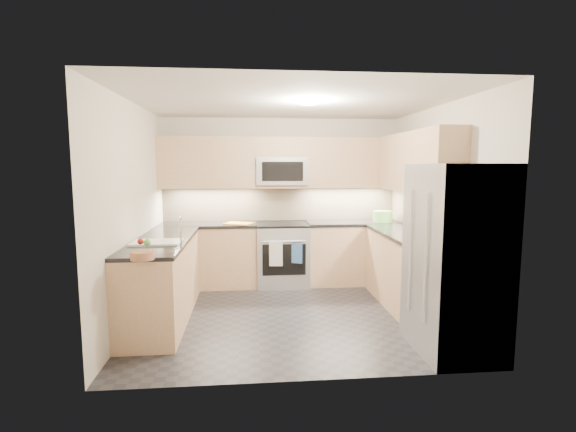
# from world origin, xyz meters

# --- Properties ---
(floor) EXTENTS (3.60, 3.20, 0.00)m
(floor) POSITION_xyz_m (0.00, 0.00, 0.00)
(floor) COLOR #232328
(floor) RESTS_ON ground
(ceiling) EXTENTS (3.60, 3.20, 0.02)m
(ceiling) POSITION_xyz_m (0.00, 0.00, 2.50)
(ceiling) COLOR beige
(ceiling) RESTS_ON wall_back
(wall_back) EXTENTS (3.60, 0.02, 2.50)m
(wall_back) POSITION_xyz_m (0.00, 1.60, 1.25)
(wall_back) COLOR beige
(wall_back) RESTS_ON floor
(wall_front) EXTENTS (3.60, 0.02, 2.50)m
(wall_front) POSITION_xyz_m (0.00, -1.60, 1.25)
(wall_front) COLOR beige
(wall_front) RESTS_ON floor
(wall_left) EXTENTS (0.02, 3.20, 2.50)m
(wall_left) POSITION_xyz_m (-1.80, 0.00, 1.25)
(wall_left) COLOR beige
(wall_left) RESTS_ON floor
(wall_right) EXTENTS (0.02, 3.20, 2.50)m
(wall_right) POSITION_xyz_m (1.80, 0.00, 1.25)
(wall_right) COLOR beige
(wall_right) RESTS_ON floor
(base_cab_back_left) EXTENTS (1.42, 0.60, 0.90)m
(base_cab_back_left) POSITION_xyz_m (-1.09, 1.30, 0.45)
(base_cab_back_left) COLOR tan
(base_cab_back_left) RESTS_ON floor
(base_cab_back_right) EXTENTS (1.42, 0.60, 0.90)m
(base_cab_back_right) POSITION_xyz_m (1.09, 1.30, 0.45)
(base_cab_back_right) COLOR tan
(base_cab_back_right) RESTS_ON floor
(base_cab_right) EXTENTS (0.60, 1.70, 0.90)m
(base_cab_right) POSITION_xyz_m (1.50, 0.15, 0.45)
(base_cab_right) COLOR tan
(base_cab_right) RESTS_ON floor
(base_cab_peninsula) EXTENTS (0.60, 2.00, 0.90)m
(base_cab_peninsula) POSITION_xyz_m (-1.50, 0.00, 0.45)
(base_cab_peninsula) COLOR tan
(base_cab_peninsula) RESTS_ON floor
(countertop_back_left) EXTENTS (1.42, 0.63, 0.04)m
(countertop_back_left) POSITION_xyz_m (-1.09, 1.30, 0.92)
(countertop_back_left) COLOR black
(countertop_back_left) RESTS_ON base_cab_back_left
(countertop_back_right) EXTENTS (1.42, 0.63, 0.04)m
(countertop_back_right) POSITION_xyz_m (1.09, 1.30, 0.92)
(countertop_back_right) COLOR black
(countertop_back_right) RESTS_ON base_cab_back_right
(countertop_right) EXTENTS (0.63, 1.70, 0.04)m
(countertop_right) POSITION_xyz_m (1.50, 0.15, 0.92)
(countertop_right) COLOR black
(countertop_right) RESTS_ON base_cab_right
(countertop_peninsula) EXTENTS (0.63, 2.00, 0.04)m
(countertop_peninsula) POSITION_xyz_m (-1.50, 0.00, 0.92)
(countertop_peninsula) COLOR black
(countertop_peninsula) RESTS_ON base_cab_peninsula
(upper_cab_back) EXTENTS (3.60, 0.35, 0.75)m
(upper_cab_back) POSITION_xyz_m (0.00, 1.43, 1.83)
(upper_cab_back) COLOR tan
(upper_cab_back) RESTS_ON wall_back
(upper_cab_right) EXTENTS (0.35, 1.95, 0.75)m
(upper_cab_right) POSITION_xyz_m (1.62, 0.28, 1.83)
(upper_cab_right) COLOR tan
(upper_cab_right) RESTS_ON wall_right
(backsplash_back) EXTENTS (3.60, 0.01, 0.51)m
(backsplash_back) POSITION_xyz_m (0.00, 1.60, 1.20)
(backsplash_back) COLOR tan
(backsplash_back) RESTS_ON wall_back
(backsplash_right) EXTENTS (0.01, 2.30, 0.51)m
(backsplash_right) POSITION_xyz_m (1.80, 0.45, 1.20)
(backsplash_right) COLOR tan
(backsplash_right) RESTS_ON wall_right
(gas_range) EXTENTS (0.76, 0.65, 0.91)m
(gas_range) POSITION_xyz_m (0.00, 1.28, 0.46)
(gas_range) COLOR #A4A6AC
(gas_range) RESTS_ON floor
(range_cooktop) EXTENTS (0.76, 0.65, 0.03)m
(range_cooktop) POSITION_xyz_m (0.00, 1.28, 0.92)
(range_cooktop) COLOR black
(range_cooktop) RESTS_ON gas_range
(oven_door_glass) EXTENTS (0.62, 0.02, 0.45)m
(oven_door_glass) POSITION_xyz_m (0.00, 0.95, 0.45)
(oven_door_glass) COLOR black
(oven_door_glass) RESTS_ON gas_range
(oven_handle) EXTENTS (0.60, 0.02, 0.02)m
(oven_handle) POSITION_xyz_m (0.00, 0.93, 0.72)
(oven_handle) COLOR #B2B5BA
(oven_handle) RESTS_ON gas_range
(microwave) EXTENTS (0.76, 0.40, 0.40)m
(microwave) POSITION_xyz_m (0.00, 1.40, 1.70)
(microwave) COLOR #929399
(microwave) RESTS_ON upper_cab_back
(microwave_door) EXTENTS (0.60, 0.01, 0.28)m
(microwave_door) POSITION_xyz_m (0.00, 1.20, 1.70)
(microwave_door) COLOR black
(microwave_door) RESTS_ON microwave
(refrigerator) EXTENTS (0.70, 0.90, 1.80)m
(refrigerator) POSITION_xyz_m (1.45, -1.15, 0.90)
(refrigerator) COLOR #969A9E
(refrigerator) RESTS_ON floor
(fridge_handle_left) EXTENTS (0.02, 0.02, 1.20)m
(fridge_handle_left) POSITION_xyz_m (1.08, -1.33, 0.95)
(fridge_handle_left) COLOR #B2B5BA
(fridge_handle_left) RESTS_ON refrigerator
(fridge_handle_right) EXTENTS (0.02, 0.02, 1.20)m
(fridge_handle_right) POSITION_xyz_m (1.08, -0.97, 0.95)
(fridge_handle_right) COLOR #B2B5BA
(fridge_handle_right) RESTS_ON refrigerator
(sink_basin) EXTENTS (0.52, 0.38, 0.16)m
(sink_basin) POSITION_xyz_m (-1.50, -0.25, 0.88)
(sink_basin) COLOR white
(sink_basin) RESTS_ON base_cab_peninsula
(faucet) EXTENTS (0.03, 0.03, 0.28)m
(faucet) POSITION_xyz_m (-1.24, -0.25, 1.08)
(faucet) COLOR silver
(faucet) RESTS_ON countertop_peninsula
(utensil_bowl) EXTENTS (0.34, 0.34, 0.16)m
(utensil_bowl) POSITION_xyz_m (1.52, 1.23, 1.02)
(utensil_bowl) COLOR #60A647
(utensil_bowl) RESTS_ON countertop_back_right
(cutting_board) EXTENTS (0.46, 0.40, 0.01)m
(cutting_board) POSITION_xyz_m (-0.65, 1.22, 0.95)
(cutting_board) COLOR orange
(cutting_board) RESTS_ON countertop_back_left
(fruit_basket) EXTENTS (0.27, 0.27, 0.08)m
(fruit_basket) POSITION_xyz_m (-1.45, -1.07, 0.98)
(fruit_basket) COLOR #9F694A
(fruit_basket) RESTS_ON countertop_peninsula
(fruit_apple) EXTENTS (0.06, 0.06, 0.06)m
(fruit_apple) POSITION_xyz_m (-1.54, -0.78, 1.05)
(fruit_apple) COLOR #9D1E12
(fruit_apple) RESTS_ON fruit_basket
(fruit_pear) EXTENTS (0.07, 0.07, 0.07)m
(fruit_pear) POSITION_xyz_m (-1.46, -0.84, 1.05)
(fruit_pear) COLOR #5EAE4A
(fruit_pear) RESTS_ON fruit_basket
(dish_towel_check) EXTENTS (0.19, 0.03, 0.36)m
(dish_towel_check) POSITION_xyz_m (-0.12, 0.91, 0.55)
(dish_towel_check) COLOR white
(dish_towel_check) RESTS_ON oven_handle
(dish_towel_blue) EXTENTS (0.15, 0.07, 0.29)m
(dish_towel_blue) POSITION_xyz_m (0.18, 0.91, 0.55)
(dish_towel_blue) COLOR #365C96
(dish_towel_blue) RESTS_ON oven_handle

